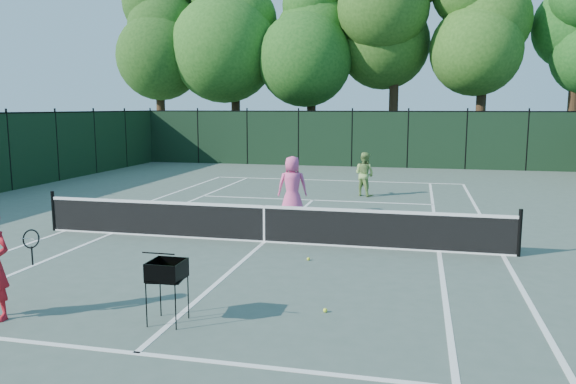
% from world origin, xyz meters
% --- Properties ---
extents(ground, '(90.00, 90.00, 0.00)m').
position_xyz_m(ground, '(0.00, 0.00, 0.00)').
color(ground, '#48584D').
rests_on(ground, ground).
extents(sideline_doubles_left, '(0.10, 23.77, 0.01)m').
position_xyz_m(sideline_doubles_left, '(-5.49, 0.00, 0.00)').
color(sideline_doubles_left, white).
rests_on(sideline_doubles_left, ground).
extents(sideline_doubles_right, '(0.10, 23.77, 0.01)m').
position_xyz_m(sideline_doubles_right, '(5.49, 0.00, 0.00)').
color(sideline_doubles_right, white).
rests_on(sideline_doubles_right, ground).
extents(sideline_singles_left, '(0.10, 23.77, 0.01)m').
position_xyz_m(sideline_singles_left, '(-4.12, 0.00, 0.00)').
color(sideline_singles_left, white).
rests_on(sideline_singles_left, ground).
extents(sideline_singles_right, '(0.10, 23.77, 0.01)m').
position_xyz_m(sideline_singles_right, '(4.12, 0.00, 0.00)').
color(sideline_singles_right, white).
rests_on(sideline_singles_right, ground).
extents(baseline_far, '(10.97, 0.10, 0.01)m').
position_xyz_m(baseline_far, '(0.00, 11.88, 0.00)').
color(baseline_far, white).
rests_on(baseline_far, ground).
extents(service_line_near, '(8.23, 0.10, 0.01)m').
position_xyz_m(service_line_near, '(0.00, -6.40, 0.00)').
color(service_line_near, white).
rests_on(service_line_near, ground).
extents(service_line_far, '(8.23, 0.10, 0.01)m').
position_xyz_m(service_line_far, '(0.00, 6.40, 0.00)').
color(service_line_far, white).
rests_on(service_line_far, ground).
extents(center_service_line, '(0.10, 12.80, 0.01)m').
position_xyz_m(center_service_line, '(0.00, 0.00, 0.00)').
color(center_service_line, white).
rests_on(center_service_line, ground).
extents(tennis_net, '(11.69, 0.09, 1.06)m').
position_xyz_m(tennis_net, '(0.00, 0.00, 0.48)').
color(tennis_net, black).
rests_on(tennis_net, ground).
extents(fence_far, '(24.00, 0.05, 3.00)m').
position_xyz_m(fence_far, '(0.00, 18.00, 1.50)').
color(fence_far, black).
rests_on(fence_far, ground).
extents(tree_0, '(6.40, 6.40, 13.14)m').
position_xyz_m(tree_0, '(-13.00, 21.50, 8.16)').
color(tree_0, black).
rests_on(tree_0, ground).
extents(tree_1, '(6.80, 6.80, 13.98)m').
position_xyz_m(tree_1, '(-8.00, 22.00, 8.69)').
color(tree_1, black).
rests_on(tree_1, ground).
extents(tree_2, '(6.00, 6.00, 12.40)m').
position_xyz_m(tree_2, '(-3.00, 21.80, 7.73)').
color(tree_2, black).
rests_on(tree_2, ground).
extents(tree_3, '(7.00, 7.00, 14.45)m').
position_xyz_m(tree_3, '(2.00, 22.30, 9.01)').
color(tree_3, black).
rests_on(tree_3, ground).
extents(tree_4, '(6.20, 6.20, 12.97)m').
position_xyz_m(tree_4, '(7.00, 21.60, 8.14)').
color(tree_4, black).
rests_on(tree_4, ground).
extents(player_pink, '(0.99, 0.76, 1.81)m').
position_xyz_m(player_pink, '(-0.07, 3.43, 0.91)').
color(player_pink, '#EB5393').
rests_on(player_pink, ground).
extents(player_green, '(0.99, 0.93, 1.62)m').
position_xyz_m(player_green, '(1.67, 7.79, 0.81)').
color(player_green, '#81AB55').
rests_on(player_green, ground).
extents(ball_hopper, '(0.57, 0.57, 0.97)m').
position_xyz_m(ball_hopper, '(-0.05, -5.29, 0.82)').
color(ball_hopper, black).
rests_on(ball_hopper, ground).
extents(loose_ball_near_cart, '(0.07, 0.07, 0.07)m').
position_xyz_m(loose_ball_near_cart, '(2.21, -4.33, 0.03)').
color(loose_ball_near_cart, '#DCF632').
rests_on(loose_ball_near_cart, ground).
extents(loose_ball_midcourt, '(0.07, 0.07, 0.07)m').
position_xyz_m(loose_ball_midcourt, '(1.36, -1.37, 0.03)').
color(loose_ball_midcourt, '#CDE42E').
rests_on(loose_ball_midcourt, ground).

